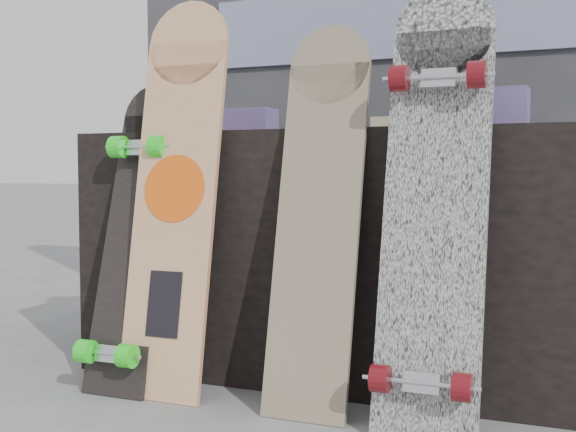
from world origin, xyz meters
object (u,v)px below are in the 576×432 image
at_px(longboard_cascadia, 435,194).
at_px(skateboard_dark, 135,229).
at_px(vendor_table, 332,253).
at_px(longboard_celtic, 319,202).
at_px(longboard_geisha, 176,183).

bearing_deg(longboard_cascadia, skateboard_dark, 178.57).
bearing_deg(skateboard_dark, longboard_cascadia, -1.43).
xyz_separation_m(vendor_table, longboard_cascadia, (0.42, -0.41, 0.22)).
distance_m(longboard_celtic, skateboard_dark, 0.61).
distance_m(longboard_geisha, longboard_cascadia, 0.79).
distance_m(longboard_geisha, skateboard_dark, 0.21).
distance_m(longboard_celtic, longboard_cascadia, 0.34).
xyz_separation_m(longboard_geisha, longboard_celtic, (0.46, 0.01, -0.05)).
bearing_deg(longboard_cascadia, longboard_celtic, 172.97).
height_order(longboard_geisha, skateboard_dark, longboard_geisha).
xyz_separation_m(vendor_table, skateboard_dark, (-0.52, -0.39, 0.09)).
bearing_deg(longboard_geisha, longboard_cascadia, -2.15).
relative_size(vendor_table, longboard_cascadia, 1.35).
distance_m(longboard_cascadia, skateboard_dark, 0.95).
height_order(longboard_geisha, longboard_cascadia, longboard_geisha).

